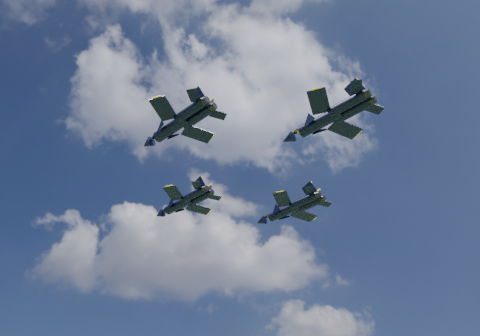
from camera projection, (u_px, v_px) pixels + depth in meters
name	position (u px, v px, depth m)	size (l,w,h in m)	color
jet_lead	(177.00, 205.00, 96.49)	(15.13, 13.06, 3.86)	black
jet_left	(170.00, 129.00, 76.37)	(15.46, 13.79, 4.00)	black
jet_right	(282.00, 212.00, 97.24)	(16.04, 13.93, 4.11)	black
jet_slot	(317.00, 123.00, 78.34)	(16.97, 14.85, 4.36)	black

